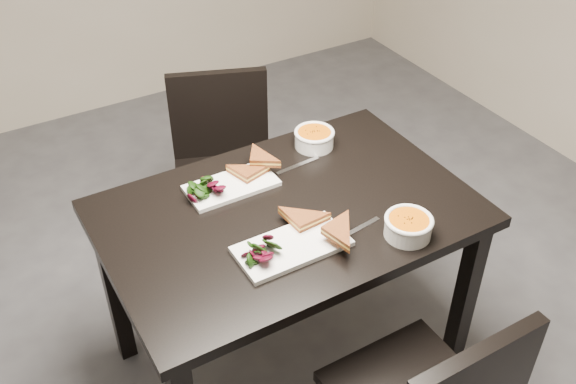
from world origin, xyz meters
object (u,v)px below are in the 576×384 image
object	(u,v)px
plate_far	(231,186)
chair_far	(223,160)
soup_bowl_far	(314,138)
plate_near	(292,246)
soup_bowl_near	(408,225)
table	(288,232)

from	to	relation	value
plate_far	chair_far	bearing A→B (deg)	68.82
plate_far	soup_bowl_far	size ratio (longest dim) A/B	2.06
soup_bowl_far	plate_near	bearing A→B (deg)	-128.78
plate_near	plate_far	bearing A→B (deg)	93.34
plate_far	soup_bowl_near	bearing A→B (deg)	-53.77
chair_far	plate_far	xyz separation A→B (m)	(-0.20, -0.52, 0.27)
plate_near	soup_bowl_near	world-z (taller)	soup_bowl_near
plate_far	table	bearing A→B (deg)	-61.59
chair_far	soup_bowl_near	distance (m)	1.07
soup_bowl_near	plate_far	world-z (taller)	soup_bowl_near
soup_bowl_near	soup_bowl_far	world-z (taller)	soup_bowl_near
chair_far	soup_bowl_near	size ratio (longest dim) A/B	5.59
plate_far	soup_bowl_far	bearing A→B (deg)	11.26
chair_far	soup_bowl_far	world-z (taller)	chair_far
plate_near	soup_bowl_far	distance (m)	0.57
chair_far	soup_bowl_far	distance (m)	0.56
soup_bowl_near	soup_bowl_far	bearing A→B (deg)	88.38
soup_bowl_far	chair_far	bearing A→B (deg)	112.06
plate_near	chair_far	bearing A→B (deg)	78.60
table	soup_bowl_far	bearing A→B (deg)	45.22
soup_bowl_near	plate_far	size ratio (longest dim) A/B	0.49
plate_near	plate_far	distance (m)	0.37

